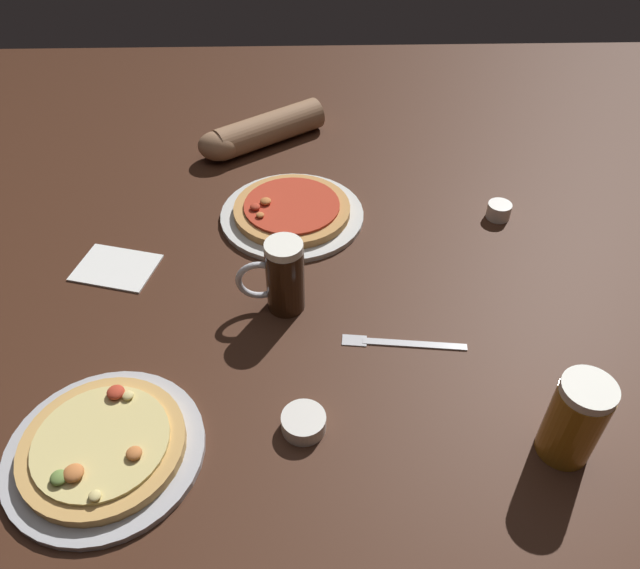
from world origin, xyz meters
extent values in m
cube|color=#3D2114|center=(0.00, 0.00, -0.01)|extent=(2.40, 2.40, 0.03)
cylinder|color=#B2B2B7|center=(-0.33, -0.35, 0.01)|extent=(0.30, 0.30, 0.01)
cylinder|color=tan|center=(-0.33, -0.35, 0.02)|extent=(0.25, 0.25, 0.02)
cylinder|color=#DBC67A|center=(-0.33, -0.35, 0.03)|extent=(0.20, 0.20, 0.01)
ellipsoid|color=#DBC67A|center=(-0.32, -0.44, 0.04)|extent=(0.02, 0.02, 0.01)
ellipsoid|color=#C67038|center=(-0.36, -0.40, 0.04)|extent=(0.03, 0.03, 0.01)
ellipsoid|color=olive|center=(-0.38, -0.41, 0.04)|extent=(0.02, 0.02, 0.01)
ellipsoid|color=#DBC67A|center=(-0.31, -0.27, 0.04)|extent=(0.02, 0.02, 0.01)
ellipsoid|color=#B73823|center=(-0.33, -0.26, 0.04)|extent=(0.03, 0.03, 0.01)
ellipsoid|color=#C67038|center=(-0.28, -0.37, 0.04)|extent=(0.02, 0.02, 0.01)
cylinder|color=silver|center=(-0.06, 0.24, 0.01)|extent=(0.32, 0.32, 0.01)
cylinder|color=tan|center=(-0.06, 0.24, 0.02)|extent=(0.26, 0.26, 0.02)
cylinder|color=#B73823|center=(-0.06, 0.24, 0.03)|extent=(0.21, 0.21, 0.01)
ellipsoid|color=#C67038|center=(-0.11, 0.25, 0.04)|extent=(0.02, 0.02, 0.01)
ellipsoid|color=#B73823|center=(-0.13, 0.23, 0.04)|extent=(0.02, 0.02, 0.01)
ellipsoid|color=#C67038|center=(-0.12, 0.20, 0.04)|extent=(0.02, 0.02, 0.01)
cylinder|color=#9E6619|center=(0.36, -0.36, 0.07)|extent=(0.08, 0.08, 0.14)
cylinder|color=white|center=(0.36, -0.36, 0.15)|extent=(0.08, 0.08, 0.01)
torus|color=silver|center=(0.39, -0.31, 0.07)|extent=(0.06, 0.08, 0.09)
cylinder|color=black|center=(-0.06, -0.03, 0.07)|extent=(0.07, 0.07, 0.13)
cylinder|color=white|center=(-0.06, -0.03, 0.14)|extent=(0.07, 0.07, 0.02)
torus|color=silver|center=(-0.11, -0.04, 0.07)|extent=(0.09, 0.02, 0.09)
cylinder|color=silver|center=(0.40, 0.23, 0.02)|extent=(0.05, 0.05, 0.04)
cylinder|color=silver|center=(-0.03, -0.31, 0.01)|extent=(0.07, 0.07, 0.03)
cube|color=white|center=(-0.41, 0.08, 0.00)|extent=(0.18, 0.15, 0.01)
cube|color=silver|center=(0.16, -0.14, 0.00)|extent=(0.19, 0.03, 0.01)
cube|color=silver|center=(0.06, -0.13, 0.00)|extent=(0.05, 0.03, 0.00)
cylinder|color=#936B4C|center=(-0.12, 0.57, 0.04)|extent=(0.29, 0.23, 0.08)
ellipsoid|color=#936B4C|center=(-0.24, 0.49, 0.04)|extent=(0.10, 0.08, 0.07)
camera|label=1|loc=(-0.02, -0.87, 0.83)|focal=34.74mm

